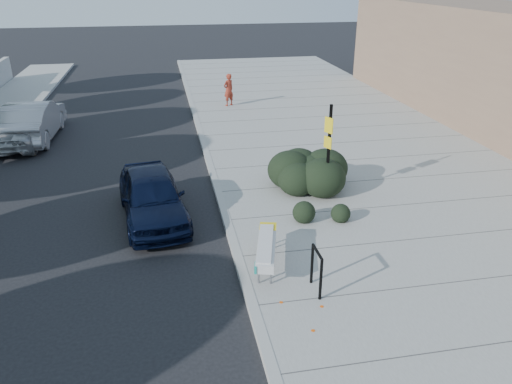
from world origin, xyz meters
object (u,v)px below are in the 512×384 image
suv_silver (16,129)px  sign_post (328,146)px  bike_rack (317,267)px  sedan_navy (152,196)px  wagon_silver (33,120)px  pedestrian (229,90)px  bench (266,247)px

suv_silver → sign_post: bearing=145.2°
bike_rack → sign_post: 5.17m
sedan_navy → wagon_silver: wagon_silver is taller
wagon_silver → pedestrian: bearing=-155.7°
bike_rack → wagon_silver: bearing=122.5°
bike_rack → sedan_navy: bearing=127.4°
suv_silver → wagon_silver: bearing=-133.4°
bike_rack → sign_post: sign_post is taller
sedan_navy → bench: bearing=-58.4°
sign_post → wagon_silver: (-10.17, 8.33, -0.96)m
sign_post → wagon_silver: sign_post is taller
bike_rack → pedestrian: (0.43, 16.69, 0.21)m
bike_rack → sedan_navy: 5.68m
bike_rack → suv_silver: 15.37m
sign_post → wagon_silver: bearing=115.8°
suv_silver → pedestrian: 10.27m
bike_rack → sedan_navy: size_ratio=0.24×
bench → sign_post: bearing=67.8°
sedan_navy → wagon_silver: (-4.92, 8.57, 0.10)m
bench → wagon_silver: 14.04m
bench → bike_rack: 1.50m
bench → sign_post: (2.62, 3.51, 1.15)m
bench → suv_silver: (-8.10, 11.27, -0.00)m
sign_post → pedestrian: sign_post is taller
bike_rack → wagon_silver: 15.53m
sign_post → pedestrian: 12.05m
sedan_navy → wagon_silver: bearing=112.6°
bike_rack → pedestrian: pedestrian is taller
bike_rack → wagon_silver: size_ratio=0.20×
sedan_navy → suv_silver: 9.70m
wagon_silver → suv_silver: bearing=47.5°
wagon_silver → suv_silver: wagon_silver is taller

